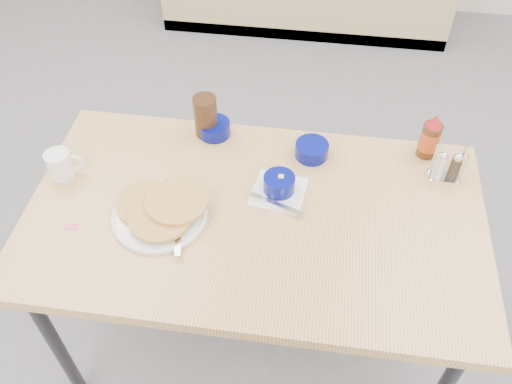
# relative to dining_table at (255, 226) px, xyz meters

# --- Properties ---
(dining_table) EXTENTS (1.40, 0.80, 0.76)m
(dining_table) POSITION_rel_dining_table_xyz_m (0.00, 0.00, 0.00)
(dining_table) COLOR tan
(dining_table) RESTS_ON ground
(pancake_plate) EXTENTS (0.29, 0.29, 0.05)m
(pancake_plate) POSITION_rel_dining_table_xyz_m (-0.28, -0.05, 0.08)
(pancake_plate) COLOR white
(pancake_plate) RESTS_ON dining_table
(coffee_mug) EXTENTS (0.12, 0.08, 0.09)m
(coffee_mug) POSITION_rel_dining_table_xyz_m (-0.64, 0.08, 0.11)
(coffee_mug) COLOR white
(coffee_mug) RESTS_ON dining_table
(grits_setting) EXTENTS (0.18, 0.19, 0.07)m
(grits_setting) POSITION_rel_dining_table_xyz_m (0.06, 0.10, 0.09)
(grits_setting) COLOR white
(grits_setting) RESTS_ON dining_table
(creamer_bowl) EXTENTS (0.11, 0.11, 0.05)m
(creamer_bowl) POSITION_rel_dining_table_xyz_m (-0.19, 0.34, 0.09)
(creamer_bowl) COLOR #040B63
(creamer_bowl) RESTS_ON dining_table
(butter_bowl) EXTENTS (0.11, 0.11, 0.05)m
(butter_bowl) POSITION_rel_dining_table_xyz_m (0.15, 0.28, 0.09)
(butter_bowl) COLOR #040B63
(butter_bowl) RESTS_ON dining_table
(amber_tumbler) EXTENTS (0.10, 0.10, 0.15)m
(amber_tumbler) POSITION_rel_dining_table_xyz_m (-0.22, 0.34, 0.14)
(amber_tumbler) COLOR #321D10
(amber_tumbler) RESTS_ON dining_table
(condiment_caddy) EXTENTS (0.10, 0.06, 0.12)m
(condiment_caddy) POSITION_rel_dining_table_xyz_m (0.59, 0.24, 0.10)
(condiment_caddy) COLOR silver
(condiment_caddy) RESTS_ON dining_table
(syrup_bottle) EXTENTS (0.06, 0.06, 0.17)m
(syrup_bottle) POSITION_rel_dining_table_xyz_m (0.53, 0.34, 0.13)
(syrup_bottle) COLOR #47230F
(syrup_bottle) RESTS_ON dining_table
(sugar_wrapper) EXTENTS (0.04, 0.03, 0.00)m
(sugar_wrapper) POSITION_rel_dining_table_xyz_m (-0.53, -0.13, 0.06)
(sugar_wrapper) COLOR #F35160
(sugar_wrapper) RESTS_ON dining_table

